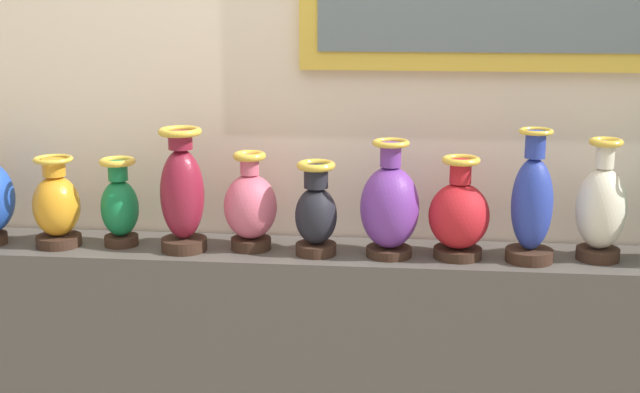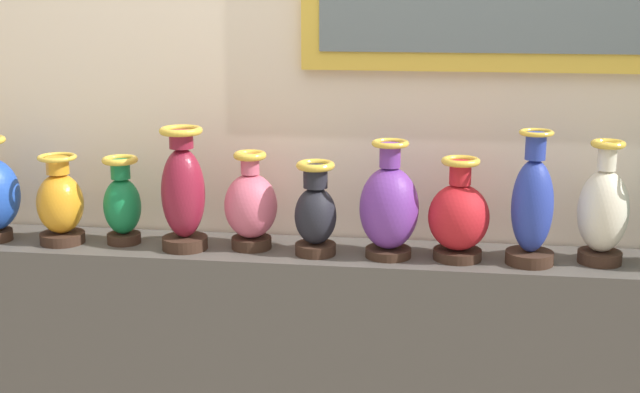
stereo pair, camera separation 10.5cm
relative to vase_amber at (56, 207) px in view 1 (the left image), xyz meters
name	(u,v)px [view 1 (the left image)]	position (x,y,z in m)	size (l,w,h in m)	color
display_shelf	(320,392)	(0.86, 0.04, -0.63)	(2.88, 0.32, 1.00)	#4C4742
back_wall	(334,120)	(0.88, 0.26, 0.26)	(4.91, 0.14, 2.73)	beige
vase_amber	(56,207)	(0.00, 0.00, 0.00)	(0.15, 0.15, 0.30)	#382319
vase_emerald	(120,206)	(0.20, 0.03, 0.00)	(0.12, 0.12, 0.29)	#382319
vase_burgundy	(182,194)	(0.42, -0.01, 0.05)	(0.15, 0.15, 0.40)	#382319
vase_rose	(250,207)	(0.63, 0.03, 0.01)	(0.17, 0.17, 0.32)	#382319
vase_onyx	(316,213)	(0.85, -0.01, 0.00)	(0.13, 0.13, 0.30)	#382319
vase_violet	(390,207)	(1.08, 0.00, 0.03)	(0.18, 0.18, 0.37)	#382319
vase_crimson	(459,215)	(1.30, 0.01, 0.00)	(0.19, 0.19, 0.32)	#382319
vase_cobalt	(532,206)	(1.51, -0.01, 0.04)	(0.15, 0.15, 0.41)	#382319
vase_ivory	(601,209)	(1.73, 0.03, 0.03)	(0.15, 0.15, 0.38)	#382319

